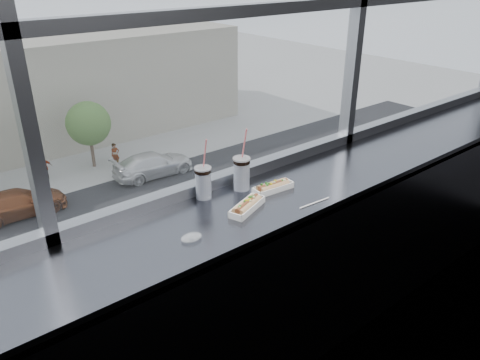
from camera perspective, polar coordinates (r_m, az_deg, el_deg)
wall_back_lower at (r=2.91m, az=-1.14°, el=-9.91°), size 6.00×0.00×6.00m
counter at (r=2.46m, az=2.71°, el=-2.85°), size 6.00×0.55×0.06m
counter_fascia at (r=2.60m, az=6.33°, el=-15.09°), size 6.00×0.04×1.04m
hotdog_tray_left at (r=2.32m, az=0.88°, el=-3.14°), size 0.25×0.16×0.06m
hotdog_tray_right at (r=2.52m, az=4.07°, el=-0.81°), size 0.24×0.10×0.06m
soda_cup_left at (r=2.41m, az=-4.51°, el=-0.13°), size 0.09×0.09×0.33m
soda_cup_right at (r=2.50m, az=0.20°, el=1.00°), size 0.09×0.09×0.35m
loose_straw at (r=2.42m, az=9.07°, el=-2.76°), size 0.20×0.02×0.01m
wrapper at (r=2.10m, az=-5.96°, el=-6.96°), size 0.10×0.07×0.02m
car_near_e at (r=27.58m, az=4.09°, el=-1.12°), size 2.94×5.77×1.85m
car_far_c at (r=31.63m, az=-10.56°, el=2.34°), size 2.98×6.45×2.10m
car_near_d at (r=23.57m, az=-9.68°, el=-5.99°), size 2.70×6.41×2.13m
car_far_b at (r=29.01m, az=-25.57°, el=-2.13°), size 2.68×6.15×2.03m
pedestrian_c at (r=33.12m, az=-22.76°, el=1.67°), size 0.90×0.68×2.03m
pedestrian_d at (r=33.70m, az=-14.99°, el=3.24°), size 0.90×0.68×2.03m
tree_right at (r=33.41m, az=-18.00°, el=6.56°), size 3.01×3.01×4.70m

